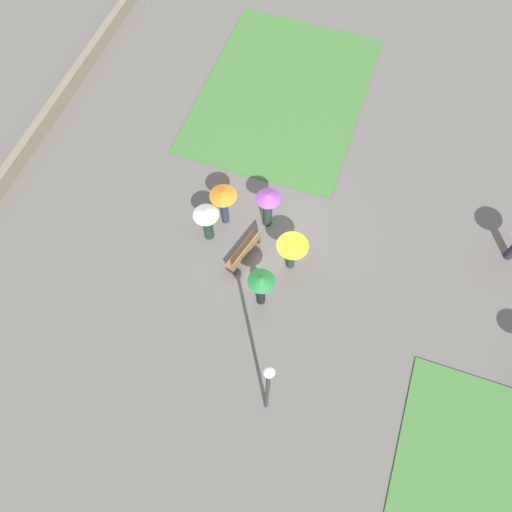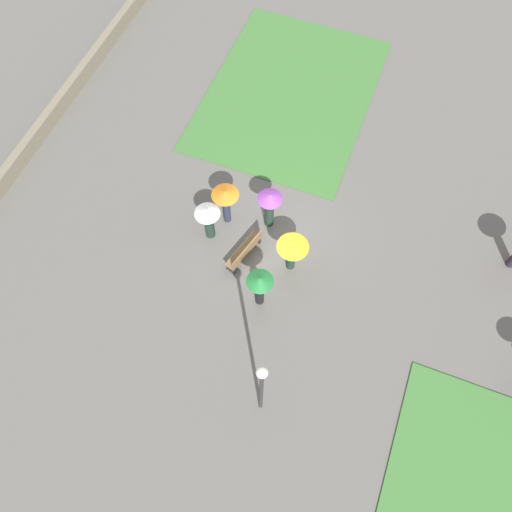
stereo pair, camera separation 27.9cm
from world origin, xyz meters
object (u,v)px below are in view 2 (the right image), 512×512
object	(u,v)px
crowd_person_green	(260,285)
crowd_person_purple	(270,204)
crowd_person_orange	(226,199)
crowd_person_white	(208,218)
lamp_post	(261,386)
crowd_person_yellow	(292,250)
park_bench	(245,251)

from	to	relation	value
crowd_person_green	crowd_person_purple	distance (m)	3.28
crowd_person_orange	crowd_person_white	xyz separation A→B (m)	(0.85, -0.35, -0.19)
lamp_post	crowd_person_purple	distance (m)	7.16
crowd_person_green	crowd_person_purple	world-z (taller)	crowd_person_green
crowd_person_yellow	crowd_person_white	distance (m)	3.32
crowd_person_orange	crowd_person_white	size ratio (longest dim) A/B	1.08
park_bench	crowd_person_green	xyz separation A→B (m)	(1.48, 1.14, 0.94)
park_bench	crowd_person_yellow	xyz separation A→B (m)	(-0.24, 1.71, 0.84)
crowd_person_orange	crowd_person_purple	bearing A→B (deg)	-71.70
lamp_post	crowd_person_yellow	world-z (taller)	lamp_post
park_bench	crowd_person_orange	world-z (taller)	crowd_person_orange
park_bench	crowd_person_green	world-z (taller)	crowd_person_green
crowd_person_yellow	crowd_person_green	xyz separation A→B (m)	(1.72, -0.57, 0.10)
lamp_post	crowd_person_green	world-z (taller)	lamp_post
lamp_post	crowd_person_yellow	size ratio (longest dim) A/B	2.72
crowd_person_yellow	park_bench	bearing A→B (deg)	37.37
lamp_post	crowd_person_orange	world-z (taller)	lamp_post
crowd_person_yellow	crowd_person_purple	distance (m)	2.01
crowd_person_yellow	crowd_person_green	distance (m)	1.82
crowd_person_purple	crowd_person_white	world-z (taller)	crowd_person_purple
crowd_person_orange	crowd_person_purple	size ratio (longest dim) A/B	0.98
park_bench	crowd_person_green	size ratio (longest dim) A/B	0.93
park_bench	crowd_person_orange	distance (m)	2.02
lamp_post	crowd_person_green	distance (m)	4.02
park_bench	crowd_person_purple	xyz separation A→B (m)	(-1.69, 0.32, 0.88)
park_bench	crowd_person_yellow	world-z (taller)	crowd_person_yellow
crowd_person_yellow	crowd_person_orange	world-z (taller)	crowd_person_orange
crowd_person_purple	lamp_post	bearing A→B (deg)	47.12
park_bench	crowd_person_yellow	size ratio (longest dim) A/B	1.07
crowd_person_purple	crowd_person_yellow	bearing A→B (deg)	72.77
park_bench	crowd_person_purple	size ratio (longest dim) A/B	0.93
lamp_post	crowd_person_orange	size ratio (longest dim) A/B	2.43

